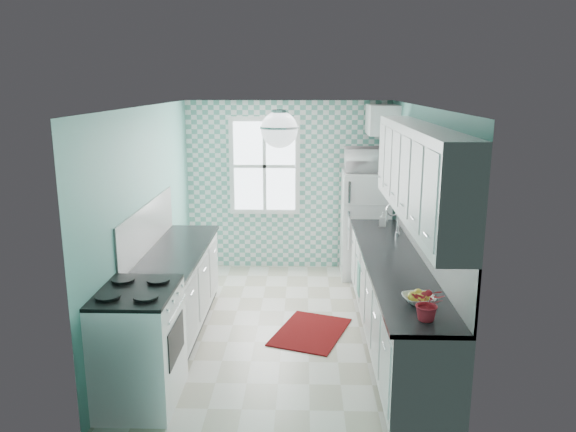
{
  "coord_description": "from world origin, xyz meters",
  "views": [
    {
      "loc": [
        0.23,
        -6.02,
        2.74
      ],
      "look_at": [
        0.05,
        0.25,
        1.25
      ],
      "focal_mm": 35.0,
      "sensor_mm": 36.0,
      "label": 1
    }
  ],
  "objects_px": {
    "ceiling_light": "(279,129)",
    "potted_plant": "(428,303)",
    "fridge": "(365,225)",
    "stove": "(138,345)",
    "fruit_bowl": "(419,299)",
    "sink": "(384,237)",
    "microwave": "(367,160)"
  },
  "relations": [
    {
      "from": "stove",
      "to": "potted_plant",
      "type": "xyz_separation_m",
      "value": [
        2.4,
        -0.34,
        0.55
      ]
    },
    {
      "from": "potted_plant",
      "to": "stove",
      "type": "bearing_deg",
      "value": 172.0
    },
    {
      "from": "stove",
      "to": "fruit_bowl",
      "type": "distance_m",
      "value": 2.44
    },
    {
      "from": "ceiling_light",
      "to": "potted_plant",
      "type": "bearing_deg",
      "value": -43.32
    },
    {
      "from": "stove",
      "to": "fruit_bowl",
      "type": "xyz_separation_m",
      "value": [
        2.4,
        0.02,
        0.44
      ]
    },
    {
      "from": "fruit_bowl",
      "to": "microwave",
      "type": "bearing_deg",
      "value": 91.53
    },
    {
      "from": "ceiling_light",
      "to": "stove",
      "type": "relative_size",
      "value": 0.34
    },
    {
      "from": "stove",
      "to": "fridge",
      "type": "bearing_deg",
      "value": 56.87
    },
    {
      "from": "ceiling_light",
      "to": "stove",
      "type": "distance_m",
      "value": 2.3
    },
    {
      "from": "potted_plant",
      "to": "microwave",
      "type": "xyz_separation_m",
      "value": [
        -0.09,
        3.72,
        0.62
      ]
    },
    {
      "from": "fruit_bowl",
      "to": "microwave",
      "type": "relative_size",
      "value": 0.44
    },
    {
      "from": "fruit_bowl",
      "to": "potted_plant",
      "type": "distance_m",
      "value": 0.37
    },
    {
      "from": "microwave",
      "to": "fruit_bowl",
      "type": "bearing_deg",
      "value": 90.91
    },
    {
      "from": "ceiling_light",
      "to": "stove",
      "type": "height_order",
      "value": "ceiling_light"
    },
    {
      "from": "stove",
      "to": "fruit_bowl",
      "type": "bearing_deg",
      "value": 1.57
    },
    {
      "from": "fridge",
      "to": "potted_plant",
      "type": "bearing_deg",
      "value": -85.77
    },
    {
      "from": "sink",
      "to": "microwave",
      "type": "xyz_separation_m",
      "value": [
        -0.09,
        1.27,
        0.77
      ]
    },
    {
      "from": "stove",
      "to": "sink",
      "type": "xyz_separation_m",
      "value": [
        2.4,
        2.12,
        0.4
      ]
    },
    {
      "from": "ceiling_light",
      "to": "potted_plant",
      "type": "distance_m",
      "value": 2.06
    },
    {
      "from": "ceiling_light",
      "to": "sink",
      "type": "bearing_deg",
      "value": 47.78
    },
    {
      "from": "stove",
      "to": "ceiling_light",
      "type": "bearing_deg",
      "value": 34.69
    },
    {
      "from": "fridge",
      "to": "fruit_bowl",
      "type": "height_order",
      "value": "fridge"
    },
    {
      "from": "ceiling_light",
      "to": "microwave",
      "type": "height_order",
      "value": "ceiling_light"
    },
    {
      "from": "fruit_bowl",
      "to": "ceiling_light",
      "type": "bearing_deg",
      "value": 147.07
    },
    {
      "from": "fruit_bowl",
      "to": "potted_plant",
      "type": "xyz_separation_m",
      "value": [
        0.0,
        -0.35,
        0.11
      ]
    },
    {
      "from": "potted_plant",
      "to": "microwave",
      "type": "distance_m",
      "value": 3.78
    },
    {
      "from": "fruit_bowl",
      "to": "stove",
      "type": "bearing_deg",
      "value": -179.58
    },
    {
      "from": "ceiling_light",
      "to": "microwave",
      "type": "relative_size",
      "value": 0.57
    },
    {
      "from": "fridge",
      "to": "stove",
      "type": "bearing_deg",
      "value": -121.44
    },
    {
      "from": "microwave",
      "to": "fridge",
      "type": "bearing_deg",
      "value": 53.82
    },
    {
      "from": "stove",
      "to": "potted_plant",
      "type": "distance_m",
      "value": 2.48
    },
    {
      "from": "sink",
      "to": "microwave",
      "type": "bearing_deg",
      "value": 91.64
    }
  ]
}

